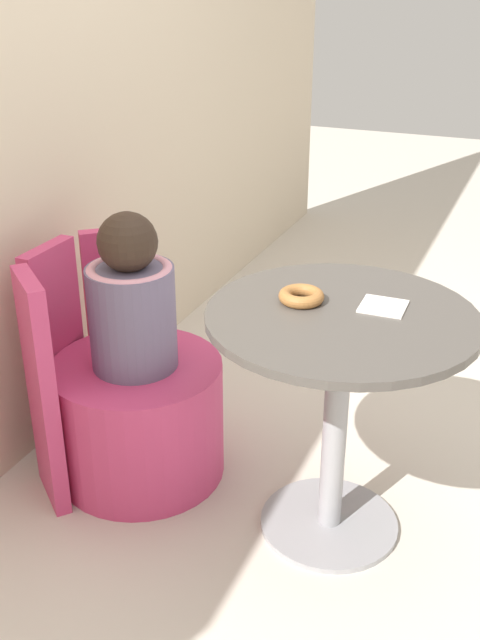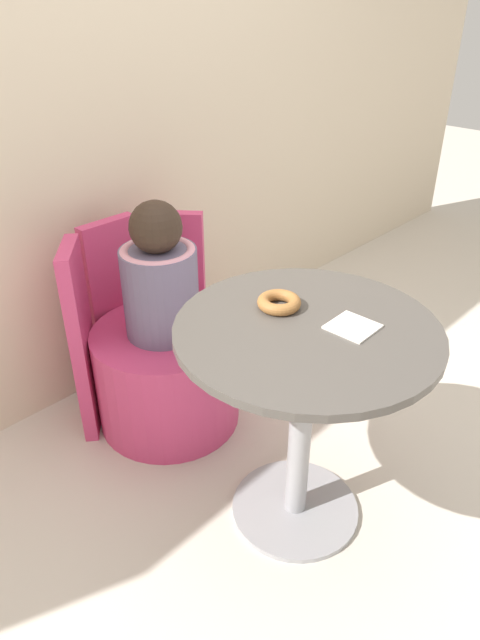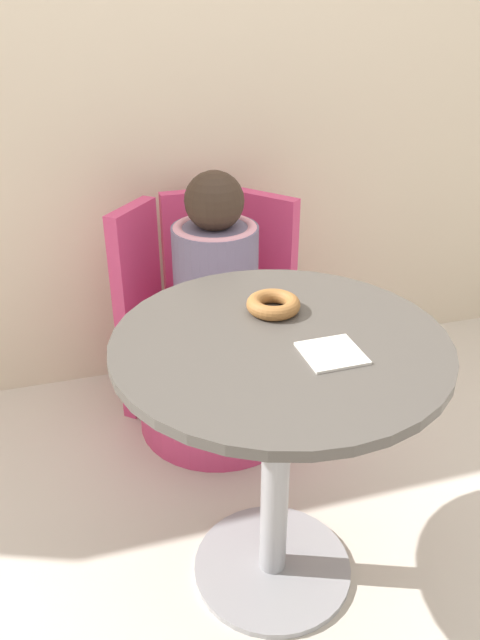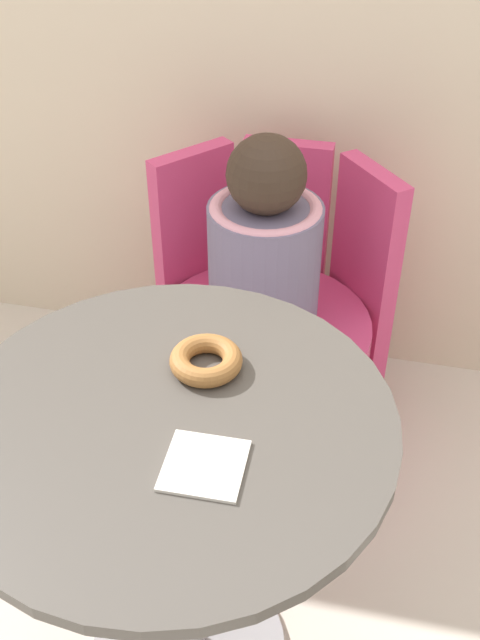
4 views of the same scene
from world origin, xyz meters
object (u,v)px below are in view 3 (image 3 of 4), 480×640
child_figure (215,260)px  donut (273,304)px  round_table (278,406)px  tub_chair (218,373)px

child_figure → donut: 0.56m
round_table → tub_chair: (0.02, 0.68, -0.34)m
tub_chair → child_figure: bearing=180.0°
round_table → child_figure: (0.02, 0.68, 0.09)m
tub_chair → donut: bearing=-89.7°
child_figure → donut: (0.00, -0.55, 0.11)m
round_table → child_figure: bearing=88.0°
tub_chair → round_table: bearing=-92.0°
round_table → donut: donut is taller
round_table → donut: bearing=77.9°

